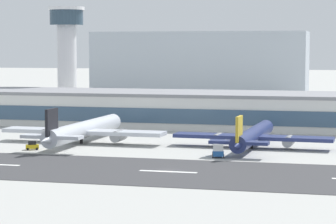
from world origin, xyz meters
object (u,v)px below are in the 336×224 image
at_px(terminal_building, 208,109).
at_px(service_baggage_tug_0, 32,146).
at_px(control_tower, 67,49).
at_px(distant_hotel_block, 200,67).
at_px(service_box_truck_1, 218,149).
at_px(airliner_black_tail_gate_0, 82,131).
at_px(airliner_gold_tail_gate_1, 252,136).

xyz_separation_m(terminal_building, service_baggage_tug_0, (-31.55, -63.88, -4.44)).
height_order(control_tower, distant_hotel_block, control_tower).
distance_m(control_tower, service_box_truck_1, 120.60).
height_order(distant_hotel_block, airliner_black_tail_gate_0, distant_hotel_block).
relative_size(terminal_building, airliner_black_tail_gate_0, 3.44).
relative_size(control_tower, airliner_black_tail_gate_0, 0.78).
distance_m(distant_hotel_block, service_baggage_tug_0, 169.19).
distance_m(airliner_gold_tail_gate_1, service_box_truck_1, 17.15).
xyz_separation_m(airliner_gold_tail_gate_1, service_box_truck_1, (-5.65, -16.15, -1.26)).
distance_m(terminal_building, service_box_truck_1, 66.29).
xyz_separation_m(control_tower, airliner_black_tail_gate_0, (34.68, -77.82, -20.99)).
bearing_deg(terminal_building, control_tower, 154.24).
bearing_deg(distant_hotel_block, airliner_black_tail_gate_0, -90.00).
bearing_deg(airliner_black_tail_gate_0, control_tower, 25.70).
bearing_deg(service_baggage_tug_0, terminal_building, 38.47).
bearing_deg(service_baggage_tug_0, distant_hotel_block, 62.18).
xyz_separation_m(distant_hotel_block, service_box_truck_1, (38.97, -168.94, -14.28)).
height_order(control_tower, service_box_truck_1, control_tower).
relative_size(distant_hotel_block, service_baggage_tug_0, 27.21).
bearing_deg(distant_hotel_block, airliner_gold_tail_gate_1, -73.72).
relative_size(terminal_building, control_tower, 4.39).
height_order(distant_hotel_block, service_baggage_tug_0, distant_hotel_block).
relative_size(terminal_building, service_box_truck_1, 27.65).
distance_m(distant_hotel_block, service_box_truck_1, 173.96).
bearing_deg(airliner_black_tail_gate_0, airliner_gold_tail_gate_1, -86.81).
height_order(airliner_black_tail_gate_0, service_box_truck_1, airliner_black_tail_gate_0).
xyz_separation_m(control_tower, airliner_gold_tail_gate_1, (79.30, -76.64, -21.33)).
relative_size(airliner_gold_tail_gate_1, service_box_truck_1, 7.23).
bearing_deg(service_baggage_tug_0, airliner_black_tail_gate_0, 36.98).
distance_m(distant_hotel_block, airliner_gold_tail_gate_1, 159.71).
relative_size(control_tower, distant_hotel_block, 0.41).
xyz_separation_m(airliner_black_tail_gate_0, service_baggage_tug_0, (-7.57, -14.38, -2.35)).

